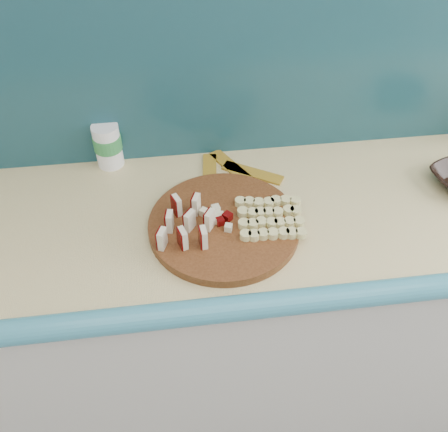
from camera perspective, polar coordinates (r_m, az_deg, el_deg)
name	(u,v)px	position (r m, az deg, el deg)	size (l,w,h in m)	color
kitchen_counter	(317,304)	(1.72, 10.59, -9.83)	(2.20, 0.63, 0.91)	beige
backsplash	(323,69)	(1.47, 11.25, 16.20)	(2.20, 0.02, 0.50)	teal
cutting_board	(224,225)	(1.28, 0.00, -1.03)	(0.39, 0.39, 0.02)	#40210D
apple_wedges	(186,223)	(1.23, -4.38, -0.80)	(0.14, 0.16, 0.05)	beige
apple_chunks	(214,219)	(1.26, -1.10, -0.40)	(0.06, 0.07, 0.02)	beige
banana_slices	(270,218)	(1.27, 5.33, -0.18)	(0.18, 0.16, 0.02)	#D7CF83
canister	(108,145)	(1.49, -13.14, 7.95)	(0.08, 0.08, 0.13)	white
banana_peel	(231,171)	(1.46, 0.84, 5.13)	(0.24, 0.20, 0.01)	#B99223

